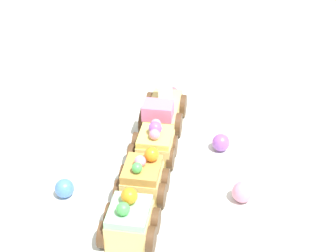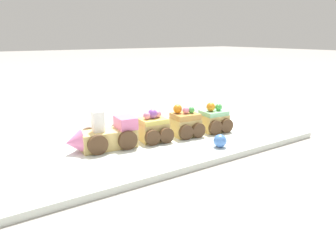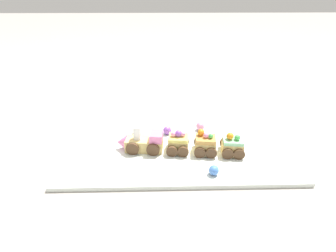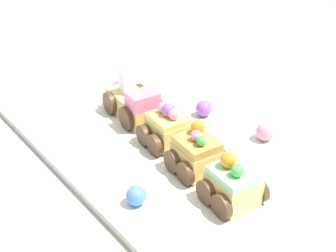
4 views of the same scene
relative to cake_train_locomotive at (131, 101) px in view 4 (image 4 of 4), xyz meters
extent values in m
plane|color=gray|center=(-0.11, 0.01, -0.04)|extent=(10.00, 10.00, 0.00)
cube|color=silver|center=(-0.11, 0.01, -0.03)|extent=(0.66, 0.32, 0.01)
cube|color=#E5C675|center=(-0.01, 0.00, -0.01)|extent=(0.11, 0.06, 0.04)
cube|color=pink|center=(-0.04, 0.00, 0.02)|extent=(0.04, 0.05, 0.02)
cone|color=pink|center=(0.06, -0.01, 0.00)|extent=(0.03, 0.05, 0.04)
cube|color=white|center=(0.01, 0.00, 0.02)|extent=(0.02, 0.02, 0.02)
cube|color=white|center=(0.01, 0.00, 0.04)|extent=(0.02, 0.02, 0.02)
cylinder|color=#4C331E|center=(0.02, -0.03, 0.00)|extent=(0.04, 0.01, 0.04)
cylinder|color=#4C331E|center=(0.02, 0.03, 0.00)|extent=(0.04, 0.01, 0.04)
cylinder|color=#4C331E|center=(-0.04, -0.02, 0.00)|extent=(0.04, 0.01, 0.04)
cylinder|color=#4C331E|center=(-0.03, 0.03, 0.00)|extent=(0.04, 0.01, 0.04)
cube|color=#E5C675|center=(-0.11, 0.01, 0.00)|extent=(0.06, 0.06, 0.04)
cube|color=#EFE066|center=(-0.11, 0.01, 0.02)|extent=(0.06, 0.05, 0.01)
sphere|color=pink|center=(-0.12, 0.01, 0.03)|extent=(0.02, 0.02, 0.02)
sphere|color=#9956C6|center=(-0.11, 0.01, 0.03)|extent=(0.02, 0.02, 0.02)
sphere|color=pink|center=(-0.09, 0.01, 0.03)|extent=(0.02, 0.02, 0.02)
cylinder|color=#4C331E|center=(-0.09, -0.02, -0.01)|extent=(0.03, 0.01, 0.03)
cylinder|color=#4C331E|center=(-0.09, 0.04, -0.01)|extent=(0.03, 0.01, 0.03)
cylinder|color=#4C331E|center=(-0.13, -0.02, -0.01)|extent=(0.03, 0.01, 0.03)
cylinder|color=#4C331E|center=(-0.12, 0.04, -0.01)|extent=(0.03, 0.01, 0.03)
cube|color=#E5C675|center=(-0.19, 0.02, 0.00)|extent=(0.06, 0.06, 0.04)
cube|color=#CC9347|center=(-0.19, 0.02, 0.02)|extent=(0.06, 0.05, 0.01)
sphere|color=#4CBC56|center=(-0.20, 0.02, 0.03)|extent=(0.02, 0.02, 0.01)
sphere|color=pink|center=(-0.19, 0.02, 0.03)|extent=(0.02, 0.02, 0.02)
sphere|color=orange|center=(-0.17, 0.01, 0.04)|extent=(0.02, 0.02, 0.02)
cylinder|color=#4C331E|center=(-0.17, -0.01, -0.01)|extent=(0.03, 0.01, 0.03)
cylinder|color=#4C331E|center=(-0.17, 0.05, -0.01)|extent=(0.03, 0.01, 0.03)
cylinder|color=#4C331E|center=(-0.21, -0.01, -0.01)|extent=(0.03, 0.01, 0.03)
cylinder|color=#4C331E|center=(-0.20, 0.05, -0.01)|extent=(0.03, 0.01, 0.03)
cube|color=#E5C675|center=(-0.26, 0.03, 0.00)|extent=(0.06, 0.06, 0.04)
cube|color=#93DBA3|center=(-0.26, 0.03, 0.02)|extent=(0.06, 0.05, 0.01)
sphere|color=#4CBC56|center=(-0.27, 0.03, 0.03)|extent=(0.02, 0.02, 0.02)
sphere|color=orange|center=(-0.25, 0.03, 0.03)|extent=(0.02, 0.02, 0.02)
cylinder|color=#4C331E|center=(-0.25, 0.00, -0.01)|extent=(0.03, 0.01, 0.03)
cylinder|color=#4C331E|center=(-0.24, 0.05, -0.01)|extent=(0.03, 0.01, 0.03)
cylinder|color=#4C331E|center=(-0.28, 0.00, -0.01)|extent=(0.03, 0.01, 0.03)
cylinder|color=#4C331E|center=(-0.28, 0.06, -0.01)|extent=(0.03, 0.01, 0.03)
sphere|color=#4C84E0|center=(-0.19, 0.12, -0.01)|extent=(0.03, 0.03, 0.03)
sphere|color=#9956C6|center=(-0.08, -0.09, -0.01)|extent=(0.03, 0.03, 0.03)
sphere|color=pink|center=(-0.19, -0.11, -0.01)|extent=(0.03, 0.03, 0.03)
camera|label=1|loc=(-0.66, -0.04, 0.41)|focal=50.00mm
camera|label=2|loc=(0.25, 0.58, 0.19)|focal=35.00mm
camera|label=3|loc=(-0.06, 0.66, 0.40)|focal=28.00mm
camera|label=4|loc=(-0.57, 0.37, 0.36)|focal=50.00mm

